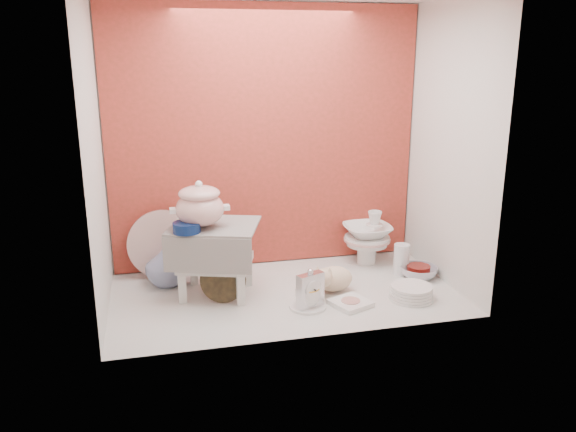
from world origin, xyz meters
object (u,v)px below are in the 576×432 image
object	(u,v)px
soup_tureen	(200,204)
blue_white_vase	(167,264)
step_stool	(216,260)
floral_platter	(162,244)
gold_rim_teacup	(308,296)
mantel_clock	(310,290)
crystal_bowl	(418,272)
dinner_plate_stack	(411,292)
porcelain_tower	(367,237)
plush_pig	(334,278)

from	to	relation	value
soup_tureen	blue_white_vase	size ratio (longest dim) A/B	1.18
step_stool	floral_platter	size ratio (longest dim) A/B	1.13
step_stool	soup_tureen	size ratio (longest dim) A/B	1.55
step_stool	gold_rim_teacup	world-z (taller)	step_stool
floral_platter	mantel_clock	world-z (taller)	floral_platter
crystal_bowl	dinner_plate_stack	bearing A→B (deg)	-122.63
gold_rim_teacup	crystal_bowl	xyz separation A→B (m)	(0.72, 0.24, -0.03)
dinner_plate_stack	porcelain_tower	world-z (taller)	porcelain_tower
floral_platter	porcelain_tower	world-z (taller)	floral_platter
blue_white_vase	dinner_plate_stack	xyz separation A→B (m)	(1.22, -0.49, -0.08)
blue_white_vase	porcelain_tower	bearing A→B (deg)	3.31
dinner_plate_stack	gold_rim_teacup	bearing A→B (deg)	177.58
floral_platter	dinner_plate_stack	bearing A→B (deg)	-26.67
mantel_clock	porcelain_tower	bearing A→B (deg)	25.09
plush_pig	step_stool	bearing A→B (deg)	155.52
mantel_clock	crystal_bowl	distance (m)	0.76
floral_platter	dinner_plate_stack	distance (m)	1.39
dinner_plate_stack	porcelain_tower	bearing A→B (deg)	93.36
step_stool	porcelain_tower	world-z (taller)	step_stool
mantel_clock	dinner_plate_stack	bearing A→B (deg)	-22.98
mantel_clock	blue_white_vase	bearing A→B (deg)	122.23
soup_tureen	blue_white_vase	world-z (taller)	soup_tureen
gold_rim_teacup	dinner_plate_stack	size ratio (longest dim) A/B	0.55
step_stool	floral_platter	xyz separation A→B (m)	(-0.26, 0.31, 0.00)
porcelain_tower	plush_pig	bearing A→B (deg)	-131.19
floral_platter	crystal_bowl	distance (m)	1.45
blue_white_vase	mantel_clock	world-z (taller)	blue_white_vase
step_stool	plush_pig	xyz separation A→B (m)	(0.61, -0.12, -0.12)
blue_white_vase	crystal_bowl	distance (m)	1.41
soup_tureen	porcelain_tower	size ratio (longest dim) A/B	0.88
mantel_clock	floral_platter	bearing A→B (deg)	116.20
floral_platter	gold_rim_teacup	distance (m)	0.92
soup_tureen	gold_rim_teacup	world-z (taller)	soup_tureen
gold_rim_teacup	dinner_plate_stack	bearing A→B (deg)	-2.42
porcelain_tower	crystal_bowl	bearing A→B (deg)	-56.11
porcelain_tower	dinner_plate_stack	bearing A→B (deg)	-86.64
gold_rim_teacup	soup_tureen	bearing A→B (deg)	153.24
soup_tureen	plush_pig	world-z (taller)	soup_tureen
dinner_plate_stack	soup_tureen	bearing A→B (deg)	165.36
crystal_bowl	porcelain_tower	distance (m)	0.38
soup_tureen	mantel_clock	xyz separation A→B (m)	(0.50, -0.27, -0.40)
mantel_clock	porcelain_tower	xyz separation A→B (m)	(0.51, 0.55, 0.06)
mantel_clock	gold_rim_teacup	xyz separation A→B (m)	(-0.01, 0.02, -0.04)
step_stool	dinner_plate_stack	distance (m)	1.03
crystal_bowl	mantel_clock	bearing A→B (deg)	-160.24
floral_platter	porcelain_tower	bearing A→B (deg)	-2.89
floral_platter	dinner_plate_stack	size ratio (longest dim) A/B	1.69
soup_tureen	gold_rim_teacup	distance (m)	0.71
step_stool	gold_rim_teacup	bearing A→B (deg)	-15.64
mantel_clock	gold_rim_teacup	size ratio (longest dim) A/B	1.63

